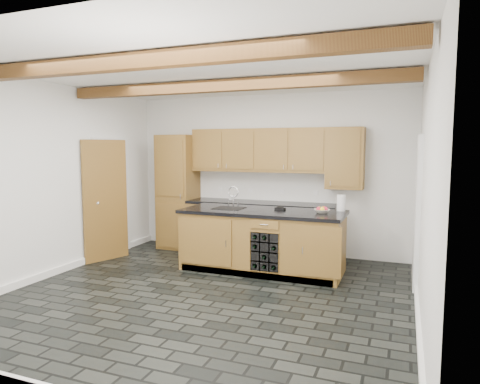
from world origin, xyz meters
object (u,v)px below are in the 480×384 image
at_px(island, 262,241).
at_px(kitchen_scale, 280,208).
at_px(paper_towel, 341,203).
at_px(fruit_bowl, 322,211).

bearing_deg(island, kitchen_scale, 31.82).
distance_m(island, paper_towel, 1.31).
height_order(island, kitchen_scale, kitchen_scale).
bearing_deg(paper_towel, island, -161.79).
height_order(island, paper_towel, paper_towel).
height_order(kitchen_scale, paper_towel, paper_towel).
bearing_deg(paper_towel, fruit_bowl, -126.95).
bearing_deg(paper_towel, kitchen_scale, -165.88).
xyz_separation_m(kitchen_scale, fruit_bowl, (0.65, -0.08, 0.01)).
bearing_deg(fruit_bowl, island, -176.06).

